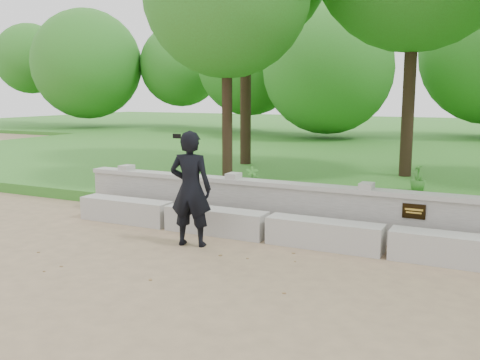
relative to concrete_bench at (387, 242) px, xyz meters
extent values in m
plane|color=#9B825F|center=(0.00, -1.90, -0.22)|extent=(80.00, 80.00, 0.00)
cube|color=#356A25|center=(0.00, 12.10, -0.10)|extent=(40.00, 22.00, 0.25)
cube|color=beige|center=(-5.00, 0.00, 0.00)|extent=(1.90, 0.45, 0.45)
cube|color=beige|center=(-3.00, 0.00, 0.00)|extent=(1.90, 0.45, 0.45)
cube|color=beige|center=(-1.00, 0.00, 0.00)|extent=(1.90, 0.45, 0.45)
cube|color=beige|center=(1.00, 0.00, 0.00)|extent=(1.90, 0.45, 0.45)
cube|color=#B9B6AF|center=(0.00, 0.70, 0.18)|extent=(12.50, 0.25, 0.82)
cube|color=beige|center=(0.00, 0.70, 0.64)|extent=(12.50, 0.35, 0.08)
cube|color=black|center=(0.30, 0.56, 0.40)|extent=(0.36, 0.02, 0.24)
imported|color=black|center=(-3.01, -0.83, 0.72)|extent=(0.77, 0.58, 1.90)
cube|color=black|center=(-3.01, -1.21, 1.61)|extent=(0.14, 0.05, 0.07)
cylinder|color=#382619|center=(-5.83, 7.13, 2.56)|extent=(0.34, 0.34, 5.07)
cylinder|color=#382619|center=(-4.49, 3.31, 1.90)|extent=(0.25, 0.25, 3.74)
cylinder|color=#382619|center=(-0.83, 6.75, 2.47)|extent=(0.33, 0.33, 4.88)
imported|color=#3F8C2F|center=(-3.61, 2.86, 0.32)|extent=(0.37, 0.35, 0.58)
imported|color=#3F8C2F|center=(-0.19, 4.56, 0.34)|extent=(0.40, 0.42, 0.63)
camera|label=1|loc=(1.48, -8.14, 2.27)|focal=40.00mm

